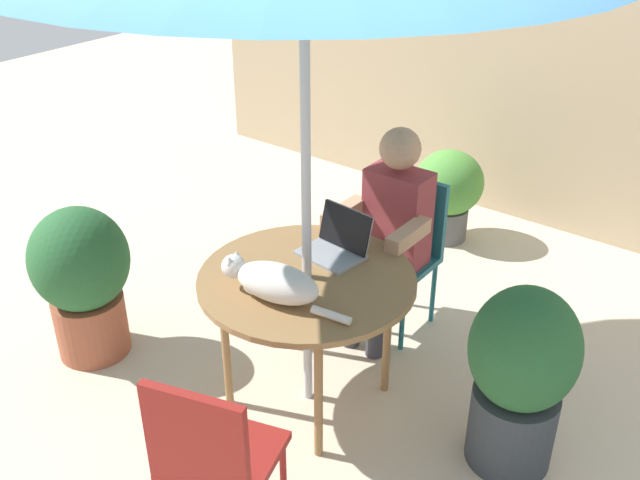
{
  "coord_description": "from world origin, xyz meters",
  "views": [
    {
      "loc": [
        1.77,
        -2.22,
        2.51
      ],
      "look_at": [
        0.0,
        0.1,
        0.87
      ],
      "focal_mm": 40.48,
      "sensor_mm": 36.0,
      "label": 1
    }
  ],
  "objects_px": {
    "chair_empty": "(212,455)",
    "potted_plant_by_chair": "(520,374)",
    "cat": "(272,282)",
    "potted_plant_corner": "(448,190)",
    "patio_table": "(307,287)",
    "chair_occupied": "(403,242)",
    "potted_plant_near_fence": "(82,276)",
    "laptop": "(338,241)",
    "person_seated": "(390,226)"
  },
  "relations": [
    {
      "from": "potted_plant_corner",
      "to": "person_seated",
      "type": "bearing_deg",
      "value": -77.47
    },
    {
      "from": "cat",
      "to": "potted_plant_corner",
      "type": "xyz_separation_m",
      "value": [
        -0.26,
        2.15,
        -0.43
      ]
    },
    {
      "from": "person_seated",
      "to": "chair_occupied",
      "type": "bearing_deg",
      "value": 90.0
    },
    {
      "from": "person_seated",
      "to": "laptop",
      "type": "xyz_separation_m",
      "value": [
        -0.02,
        -0.45,
        0.1
      ]
    },
    {
      "from": "cat",
      "to": "potted_plant_corner",
      "type": "relative_size",
      "value": 1.0
    },
    {
      "from": "potted_plant_by_chair",
      "to": "potted_plant_corner",
      "type": "bearing_deg",
      "value": 126.54
    },
    {
      "from": "laptop",
      "to": "potted_plant_by_chair",
      "type": "distance_m",
      "value": 1.05
    },
    {
      "from": "chair_occupied",
      "to": "potted_plant_near_fence",
      "type": "distance_m",
      "value": 1.75
    },
    {
      "from": "patio_table",
      "to": "potted_plant_by_chair",
      "type": "xyz_separation_m",
      "value": [
        0.99,
        0.23,
        -0.17
      ]
    },
    {
      "from": "patio_table",
      "to": "chair_empty",
      "type": "distance_m",
      "value": 0.98
    },
    {
      "from": "patio_table",
      "to": "cat",
      "type": "height_order",
      "value": "cat"
    },
    {
      "from": "chair_occupied",
      "to": "potted_plant_by_chair",
      "type": "bearing_deg",
      "value": -33.32
    },
    {
      "from": "cat",
      "to": "potted_plant_by_chair",
      "type": "relative_size",
      "value": 0.72
    },
    {
      "from": "chair_occupied",
      "to": "laptop",
      "type": "relative_size",
      "value": 2.7
    },
    {
      "from": "patio_table",
      "to": "potted_plant_by_chair",
      "type": "relative_size",
      "value": 1.13
    },
    {
      "from": "chair_empty",
      "to": "potted_plant_by_chair",
      "type": "distance_m",
      "value": 1.35
    },
    {
      "from": "patio_table",
      "to": "cat",
      "type": "bearing_deg",
      "value": -92.76
    },
    {
      "from": "person_seated",
      "to": "potted_plant_by_chair",
      "type": "height_order",
      "value": "person_seated"
    },
    {
      "from": "chair_occupied",
      "to": "chair_empty",
      "type": "height_order",
      "value": "same"
    },
    {
      "from": "potted_plant_corner",
      "to": "potted_plant_by_chair",
      "type": "bearing_deg",
      "value": -53.46
    },
    {
      "from": "potted_plant_near_fence",
      "to": "potted_plant_corner",
      "type": "bearing_deg",
      "value": 68.54
    },
    {
      "from": "patio_table",
      "to": "chair_occupied",
      "type": "xyz_separation_m",
      "value": [
        0.0,
        0.88,
        -0.15
      ]
    },
    {
      "from": "person_seated",
      "to": "potted_plant_corner",
      "type": "bearing_deg",
      "value": 102.53
    },
    {
      "from": "chair_empty",
      "to": "potted_plant_by_chair",
      "type": "height_order",
      "value": "potted_plant_by_chair"
    },
    {
      "from": "potted_plant_by_chair",
      "to": "potted_plant_corner",
      "type": "xyz_separation_m",
      "value": [
        -1.25,
        1.69,
        -0.12
      ]
    },
    {
      "from": "cat",
      "to": "chair_occupied",
      "type": "bearing_deg",
      "value": 89.43
    },
    {
      "from": "patio_table",
      "to": "laptop",
      "type": "height_order",
      "value": "laptop"
    },
    {
      "from": "patio_table",
      "to": "chair_empty",
      "type": "relative_size",
      "value": 1.17
    },
    {
      "from": "patio_table",
      "to": "potted_plant_by_chair",
      "type": "height_order",
      "value": "potted_plant_by_chair"
    },
    {
      "from": "chair_occupied",
      "to": "laptop",
      "type": "distance_m",
      "value": 0.67
    },
    {
      "from": "patio_table",
      "to": "laptop",
      "type": "bearing_deg",
      "value": 93.72
    },
    {
      "from": "chair_occupied",
      "to": "potted_plant_by_chair",
      "type": "relative_size",
      "value": 0.97
    },
    {
      "from": "chair_empty",
      "to": "person_seated",
      "type": "distance_m",
      "value": 1.68
    },
    {
      "from": "laptop",
      "to": "potted_plant_corner",
      "type": "xyz_separation_m",
      "value": [
        -0.25,
        1.65,
        -0.41
      ]
    },
    {
      "from": "patio_table",
      "to": "chair_occupied",
      "type": "height_order",
      "value": "chair_occupied"
    },
    {
      "from": "chair_empty",
      "to": "person_seated",
      "type": "height_order",
      "value": "person_seated"
    },
    {
      "from": "person_seated",
      "to": "chair_empty",
      "type": "bearing_deg",
      "value": -80.45
    },
    {
      "from": "chair_occupied",
      "to": "potted_plant_corner",
      "type": "xyz_separation_m",
      "value": [
        -0.27,
        1.04,
        -0.14
      ]
    },
    {
      "from": "person_seated",
      "to": "laptop",
      "type": "relative_size",
      "value": 3.75
    },
    {
      "from": "patio_table",
      "to": "chair_empty",
      "type": "xyz_separation_m",
      "value": [
        0.28,
        -0.92,
        -0.15
      ]
    },
    {
      "from": "chair_occupied",
      "to": "cat",
      "type": "xyz_separation_m",
      "value": [
        -0.01,
        -1.11,
        0.29
      ]
    },
    {
      "from": "potted_plant_near_fence",
      "to": "patio_table",
      "type": "bearing_deg",
      "value": 19.36
    },
    {
      "from": "potted_plant_near_fence",
      "to": "potted_plant_corner",
      "type": "xyz_separation_m",
      "value": [
        0.92,
        2.34,
        -0.11
      ]
    },
    {
      "from": "cat",
      "to": "potted_plant_near_fence",
      "type": "bearing_deg",
      "value": -170.99
    },
    {
      "from": "potted_plant_corner",
      "to": "chair_occupied",
      "type": "bearing_deg",
      "value": -75.65
    },
    {
      "from": "laptop",
      "to": "potted_plant_near_fence",
      "type": "relative_size",
      "value": 0.37
    },
    {
      "from": "cat",
      "to": "potted_plant_near_fence",
      "type": "distance_m",
      "value": 1.23
    },
    {
      "from": "person_seated",
      "to": "potted_plant_near_fence",
      "type": "distance_m",
      "value": 1.65
    },
    {
      "from": "chair_empty",
      "to": "potted_plant_near_fence",
      "type": "distance_m",
      "value": 1.55
    },
    {
      "from": "patio_table",
      "to": "potted_plant_near_fence",
      "type": "relative_size",
      "value": 1.18
    }
  ]
}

